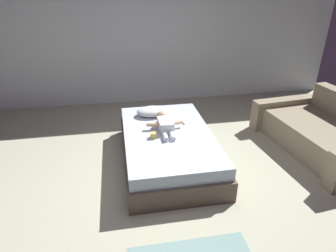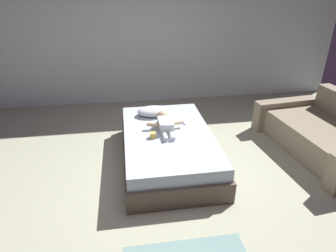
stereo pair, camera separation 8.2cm
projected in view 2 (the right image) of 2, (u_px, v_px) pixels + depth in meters
name	position (u px, v px, depth m)	size (l,w,h in m)	color
ground_plane	(158.00, 192.00, 3.43)	(8.00, 8.00, 0.00)	#A6A88E
wall_behind_bed	(137.00, 36.00, 5.52)	(8.00, 0.12, 2.56)	silver
bed	(168.00, 147.00, 3.95)	(1.19, 1.96, 0.43)	brown
pillow	(153.00, 111.00, 4.33)	(0.46, 0.30, 0.13)	silver
baby	(165.00, 123.00, 3.95)	(0.50, 0.64, 0.18)	white
toothbrush	(183.00, 123.00, 4.11)	(0.05, 0.13, 0.02)	blue
couch	(327.00, 135.00, 4.19)	(1.35, 1.95, 0.74)	gray
toy_block	(153.00, 135.00, 3.72)	(0.08, 0.08, 0.07)	gold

